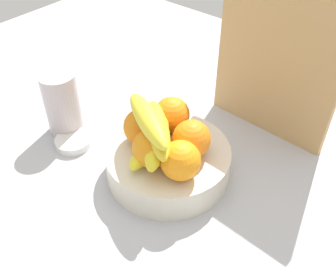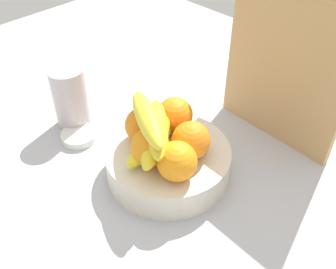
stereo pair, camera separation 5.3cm
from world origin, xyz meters
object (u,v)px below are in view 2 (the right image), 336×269
orange_back_left (150,147)px  cutting_board (286,65)px  banana_bunch (153,131)px  thermos_tumbler (70,98)px  orange_front_left (191,140)px  jar_lid (79,136)px  orange_back_right (177,161)px  orange_front_right (175,115)px  fruit_bowl (168,162)px  orange_center (143,125)px

orange_back_left → cutting_board: 32.57cm
banana_bunch → thermos_tumbler: (-25.66, -1.77, -4.34)cm
orange_front_left → banana_bunch: size_ratio=0.42×
orange_front_left → thermos_tumbler: (-31.20, -6.28, -2.72)cm
cutting_board → thermos_tumbler: bearing=-136.5°
thermos_tumbler → jar_lid: bearing=-26.0°
orange_back_right → banana_bunch: banana_bunch is taller
orange_back_right → orange_front_left: bearing=109.0°
cutting_board → jar_lid: cutting_board is taller
orange_front_right → orange_back_left: same height
orange_back_left → jar_lid: orange_back_left is taller
orange_back_right → jar_lid: orange_back_right is taller
orange_front_left → jar_lid: 28.86cm
orange_back_right → jar_lid: size_ratio=0.92×
orange_front_right → thermos_tumbler: bearing=-157.6°
orange_back_left → cutting_board: (7.74, 30.64, 7.89)cm
orange_back_right → cutting_board: cutting_board is taller
orange_front_right → banana_bunch: banana_bunch is taller
orange_back_left → fruit_bowl: bearing=89.5°
jar_lid → cutting_board: bearing=48.0°
orange_center → banana_bunch: bearing=-16.1°
orange_front_left → jar_lid: size_ratio=0.92×
orange_back_right → cutting_board: 30.85cm
thermos_tumbler → orange_back_left: bearing=-1.0°
fruit_bowl → cutting_board: (7.70, 26.02, 14.79)cm
orange_front_left → orange_front_right: same height
orange_front_right → orange_center: size_ratio=1.00×
orange_back_left → cutting_board: bearing=75.8°
banana_bunch → cutting_board: (9.26, 28.42, 6.27)cm
orange_front_left → orange_center: 10.16cm
orange_back_right → thermos_tumbler: size_ratio=0.50×
fruit_bowl → orange_back_right: orange_back_right is taller
orange_front_left → orange_front_right: (-7.63, 3.43, 0.00)cm
fruit_bowl → orange_back_left: size_ratio=3.38×
fruit_bowl → orange_front_right: orange_front_right is taller
fruit_bowl → orange_front_right: (-3.64, 5.55, 6.90)cm
orange_center → orange_front_right: bearing=73.8°
orange_front_right → thermos_tumbler: (-23.57, -9.71, -2.72)cm
orange_back_right → orange_front_right: bearing=136.0°
orange_center → thermos_tumbler: size_ratio=0.50×
orange_back_left → banana_bunch: (-1.51, 2.22, 1.61)cm
orange_front_right → cutting_board: bearing=61.0°
thermos_tumbler → banana_bunch: bearing=3.9°
banana_bunch → fruit_bowl: bearing=57.0°
orange_front_right → orange_center: same height
banana_bunch → orange_back_left: bearing=-55.7°
fruit_bowl → jar_lid: size_ratio=3.12×
orange_front_left → thermos_tumbler: bearing=-168.6°
fruit_bowl → orange_front_left: (3.99, 2.12, 6.90)cm
orange_front_left → orange_center: same height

